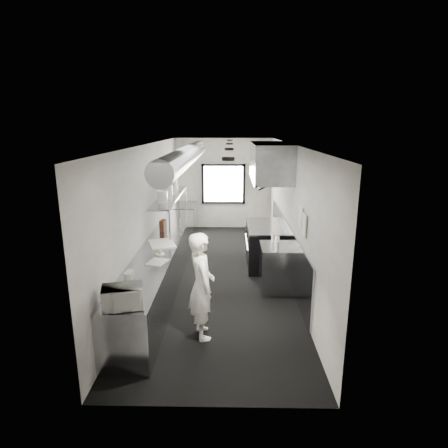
{
  "coord_description": "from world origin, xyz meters",
  "views": [
    {
      "loc": [
        0.23,
        -7.69,
        3.17
      ],
      "look_at": [
        0.1,
        -0.2,
        1.21
      ],
      "focal_mm": 30.24,
      "sensor_mm": 36.0,
      "label": 1
    }
  ],
  "objects_px": {
    "plate_stack_c": "(172,187)",
    "exhaust_hood": "(270,162)",
    "squeeze_bottle_c": "(278,242)",
    "pass_shelf": "(170,197)",
    "microwave": "(123,297)",
    "squeeze_bottle_b": "(278,244)",
    "prep_counter": "(163,263)",
    "deli_tub_a": "(129,276)",
    "line_cook": "(202,286)",
    "squeeze_bottle_e": "(273,238)",
    "bottle_station": "(277,268)",
    "far_work_table": "(184,219)",
    "range": "(265,245)",
    "plate_stack_b": "(167,193)",
    "squeeze_bottle_d": "(276,240)",
    "cutting_board": "(162,243)",
    "plate_stack_d": "(174,183)",
    "knife_block": "(163,225)",
    "squeeze_bottle_a": "(277,246)",
    "deli_tub_b": "(130,273)",
    "small_plate": "(160,254)",
    "plate_stack_a": "(162,197)"
  },
  "relations": [
    {
      "from": "plate_stack_b",
      "to": "plate_stack_d",
      "type": "distance_m",
      "value": 1.26
    },
    {
      "from": "microwave",
      "to": "plate_stack_a",
      "type": "height_order",
      "value": "plate_stack_a"
    },
    {
      "from": "range",
      "to": "deli_tub_b",
      "type": "distance_m",
      "value": 3.81
    },
    {
      "from": "line_cook",
      "to": "plate_stack_b",
      "type": "distance_m",
      "value": 3.29
    },
    {
      "from": "exhaust_hood",
      "to": "plate_stack_c",
      "type": "distance_m",
      "value": 2.42
    },
    {
      "from": "pass_shelf",
      "to": "squeeze_bottle_b",
      "type": "xyz_separation_m",
      "value": [
        2.32,
        -1.86,
        -0.54
      ]
    },
    {
      "from": "exhaust_hood",
      "to": "cutting_board",
      "type": "relative_size",
      "value": 3.56
    },
    {
      "from": "microwave",
      "to": "far_work_table",
      "type": "bearing_deg",
      "value": 74.99
    },
    {
      "from": "pass_shelf",
      "to": "deli_tub_a",
      "type": "bearing_deg",
      "value": -92.2
    },
    {
      "from": "bottle_station",
      "to": "plate_stack_a",
      "type": "bearing_deg",
      "value": 159.44
    },
    {
      "from": "prep_counter",
      "to": "plate_stack_c",
      "type": "distance_m",
      "value": 2.15
    },
    {
      "from": "plate_stack_d",
      "to": "squeeze_bottle_d",
      "type": "xyz_separation_m",
      "value": [
        2.36,
        -2.39,
        -0.78
      ]
    },
    {
      "from": "knife_block",
      "to": "deli_tub_a",
      "type": "bearing_deg",
      "value": -84.08
    },
    {
      "from": "line_cook",
      "to": "squeeze_bottle_b",
      "type": "xyz_separation_m",
      "value": [
        1.33,
        1.58,
        0.17
      ]
    },
    {
      "from": "prep_counter",
      "to": "squeeze_bottle_e",
      "type": "height_order",
      "value": "squeeze_bottle_e"
    },
    {
      "from": "plate_stack_c",
      "to": "squeeze_bottle_d",
      "type": "relative_size",
      "value": 1.99
    },
    {
      "from": "microwave",
      "to": "knife_block",
      "type": "height_order",
      "value": "microwave"
    },
    {
      "from": "plate_stack_c",
      "to": "plate_stack_d",
      "type": "height_order",
      "value": "plate_stack_d"
    },
    {
      "from": "microwave",
      "to": "squeeze_bottle_e",
      "type": "bearing_deg",
      "value": 37.07
    },
    {
      "from": "cutting_board",
      "to": "plate_stack_b",
      "type": "xyz_separation_m",
      "value": [
        -0.06,
        1.19,
        0.81
      ]
    },
    {
      "from": "pass_shelf",
      "to": "microwave",
      "type": "xyz_separation_m",
      "value": [
        0.04,
        -4.29,
        -0.49
      ]
    },
    {
      "from": "deli_tub_b",
      "to": "cutting_board",
      "type": "height_order",
      "value": "deli_tub_b"
    },
    {
      "from": "prep_counter",
      "to": "bottle_station",
      "type": "bearing_deg",
      "value": -4.97
    },
    {
      "from": "range",
      "to": "plate_stack_b",
      "type": "bearing_deg",
      "value": -176.85
    },
    {
      "from": "knife_block",
      "to": "squeeze_bottle_a",
      "type": "height_order",
      "value": "knife_block"
    },
    {
      "from": "plate_stack_c",
      "to": "squeeze_bottle_d",
      "type": "distance_m",
      "value": 3.01
    },
    {
      "from": "far_work_table",
      "to": "cutting_board",
      "type": "distance_m",
      "value": 3.84
    },
    {
      "from": "line_cook",
      "to": "squeeze_bottle_d",
      "type": "relative_size",
      "value": 10.22
    },
    {
      "from": "range",
      "to": "far_work_table",
      "type": "bearing_deg",
      "value": 131.19
    },
    {
      "from": "plate_stack_b",
      "to": "squeeze_bottle_a",
      "type": "xyz_separation_m",
      "value": [
        2.28,
        -1.6,
        -0.72
      ]
    },
    {
      "from": "squeeze_bottle_d",
      "to": "plate_stack_a",
      "type": "bearing_deg",
      "value": 162.35
    },
    {
      "from": "exhaust_hood",
      "to": "squeeze_bottle_c",
      "type": "distance_m",
      "value": 2.0
    },
    {
      "from": "plate_stack_b",
      "to": "plate_stack_c",
      "type": "xyz_separation_m",
      "value": [
        0.01,
        0.65,
        0.01
      ]
    },
    {
      "from": "deli_tub_a",
      "to": "bottle_station",
      "type": "bearing_deg",
      "value": 33.97
    },
    {
      "from": "small_plate",
      "to": "plate_stack_b",
      "type": "relative_size",
      "value": 0.59
    },
    {
      "from": "far_work_table",
      "to": "small_plate",
      "type": "bearing_deg",
      "value": -88.75
    },
    {
      "from": "prep_counter",
      "to": "deli_tub_a",
      "type": "bearing_deg",
      "value": -95.21
    },
    {
      "from": "plate_stack_a",
      "to": "plate_stack_d",
      "type": "height_order",
      "value": "plate_stack_d"
    },
    {
      "from": "exhaust_hood",
      "to": "deli_tub_b",
      "type": "distance_m",
      "value": 4.08
    },
    {
      "from": "prep_counter",
      "to": "plate_stack_a",
      "type": "relative_size",
      "value": 23.53
    },
    {
      "from": "exhaust_hood",
      "to": "plate_stack_d",
      "type": "height_order",
      "value": "exhaust_hood"
    },
    {
      "from": "plate_stack_c",
      "to": "squeeze_bottle_b",
      "type": "distance_m",
      "value": 3.19
    },
    {
      "from": "small_plate",
      "to": "far_work_table",
      "type": "bearing_deg",
      "value": 91.25
    },
    {
      "from": "far_work_table",
      "to": "line_cook",
      "type": "xyz_separation_m",
      "value": [
        0.95,
        -5.64,
        0.38
      ]
    },
    {
      "from": "microwave",
      "to": "knife_block",
      "type": "distance_m",
      "value": 3.64
    },
    {
      "from": "small_plate",
      "to": "plate_stack_d",
      "type": "distance_m",
      "value": 3.19
    },
    {
      "from": "squeeze_bottle_d",
      "to": "plate_stack_d",
      "type": "bearing_deg",
      "value": 134.56
    },
    {
      "from": "plate_stack_c",
      "to": "exhaust_hood",
      "type": "bearing_deg",
      "value": -13.16
    },
    {
      "from": "exhaust_hood",
      "to": "pass_shelf",
      "type": "bearing_deg",
      "value": 172.53
    },
    {
      "from": "range",
      "to": "line_cook",
      "type": "bearing_deg",
      "value": -111.54
    }
  ]
}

